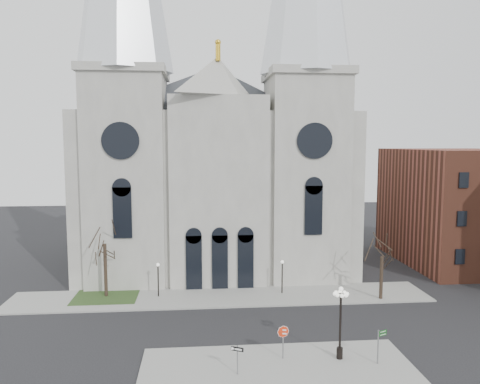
{
  "coord_description": "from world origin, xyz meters",
  "views": [
    {
      "loc": [
        -2.07,
        -32.53,
        14.83
      ],
      "look_at": [
        1.55,
        8.0,
        10.51
      ],
      "focal_mm": 35.0,
      "sensor_mm": 36.0,
      "label": 1
    }
  ],
  "objects": [
    {
      "name": "ground",
      "position": [
        0.0,
        0.0,
        0.0
      ],
      "size": [
        160.0,
        160.0,
        0.0
      ],
      "primitive_type": "plane",
      "color": "black",
      "rests_on": "ground"
    },
    {
      "name": "sidewalk_near",
      "position": [
        3.0,
        -5.0,
        0.07
      ],
      "size": [
        18.0,
        10.0,
        0.14
      ],
      "primitive_type": "cube",
      "color": "gray",
      "rests_on": "ground"
    },
    {
      "name": "sidewalk_far",
      "position": [
        0.0,
        11.0,
        0.07
      ],
      "size": [
        40.0,
        6.0,
        0.14
      ],
      "primitive_type": "cube",
      "color": "gray",
      "rests_on": "ground"
    },
    {
      "name": "grass_patch",
      "position": [
        -11.0,
        12.0,
        0.09
      ],
      "size": [
        6.0,
        5.0,
        0.18
      ],
      "primitive_type": "cube",
      "color": "#253F1B",
      "rests_on": "ground"
    },
    {
      "name": "cathedral",
      "position": [
        0.0,
        22.86,
        18.48
      ],
      "size": [
        33.0,
        26.66,
        54.0
      ],
      "color": "gray",
      "rests_on": "ground"
    },
    {
      "name": "bg_building_brick",
      "position": [
        30.0,
        22.0,
        7.0
      ],
      "size": [
        14.0,
        18.0,
        14.0
      ],
      "primitive_type": "cube",
      "color": "brown",
      "rests_on": "ground"
    },
    {
      "name": "tree_left",
      "position": [
        -11.0,
        12.0,
        5.58
      ],
      "size": [
        3.2,
        3.2,
        7.5
      ],
      "color": "black",
      "rests_on": "ground"
    },
    {
      "name": "tree_right",
      "position": [
        15.0,
        9.0,
        4.47
      ],
      "size": [
        3.2,
        3.2,
        6.0
      ],
      "color": "black",
      "rests_on": "ground"
    },
    {
      "name": "ped_lamp_left",
      "position": [
        -6.0,
        11.5,
        2.33
      ],
      "size": [
        0.32,
        0.32,
        3.26
      ],
      "color": "black",
      "rests_on": "sidewalk_far"
    },
    {
      "name": "ped_lamp_right",
      "position": [
        6.0,
        11.5,
        2.33
      ],
      "size": [
        0.32,
        0.32,
        3.26
      ],
      "color": "black",
      "rests_on": "sidewalk_far"
    },
    {
      "name": "stop_sign",
      "position": [
        3.57,
        -2.35,
        1.81
      ],
      "size": [
        0.83,
        0.2,
        2.33
      ],
      "rotation": [
        0.0,
        0.0,
        -0.21
      ],
      "color": "slate",
      "rests_on": "sidewalk_near"
    },
    {
      "name": "globe_lamp",
      "position": [
        7.42,
        -2.71,
        3.31
      ],
      "size": [
        1.22,
        1.22,
        5.04
      ],
      "rotation": [
        0.0,
        0.0,
        -0.13
      ],
      "color": "black",
      "rests_on": "sidewalk_near"
    },
    {
      "name": "one_way_sign",
      "position": [
        0.29,
        -4.25,
        1.45
      ],
      "size": [
        0.77,
        0.39,
        1.9
      ],
      "rotation": [
        0.0,
        0.0,
        -0.43
      ],
      "color": "slate",
      "rests_on": "sidewalk_near"
    },
    {
      "name": "street_name_sign",
      "position": [
        9.8,
        -3.65,
        1.51
      ],
      "size": [
        0.69,
        0.34,
        2.33
      ],
      "rotation": [
        0.0,
        0.0,
        0.42
      ],
      "color": "slate",
      "rests_on": "sidewalk_near"
    }
  ]
}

